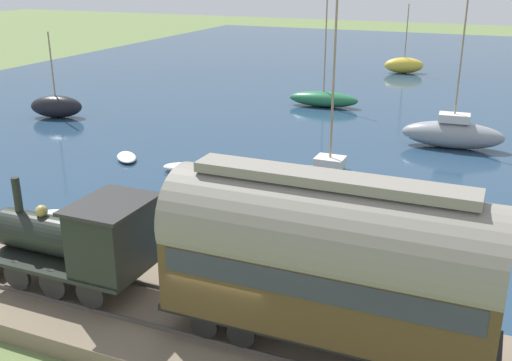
{
  "coord_description": "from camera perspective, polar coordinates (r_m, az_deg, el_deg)",
  "views": [
    {
      "loc": [
        -12.22,
        -5.86,
        9.66
      ],
      "look_at": [
        6.5,
        2.09,
        2.32
      ],
      "focal_mm": 42.0,
      "sensor_mm": 36.0,
      "label": 1
    }
  ],
  "objects": [
    {
      "name": "passenger_coach",
      "position": [
        14.46,
        6.78,
        -7.29
      ],
      "size": [
        2.61,
        8.22,
        4.52
      ],
      "color": "black",
      "rests_on": "rail_embankment"
    },
    {
      "name": "sailboat_teal",
      "position": [
        26.62,
        6.99,
        0.12
      ],
      "size": [
        1.72,
        4.18,
        8.45
      ],
      "rotation": [
        0.0,
        0.0,
        -0.01
      ],
      "color": "#1E707A",
      "rests_on": "harbor_water"
    },
    {
      "name": "ground_plane",
      "position": [
        16.64,
        -2.2,
        -15.66
      ],
      "size": [
        200.0,
        200.0,
        0.0
      ],
      "primitive_type": "plane",
      "color": "#607542"
    },
    {
      "name": "rowboat_far_out",
      "position": [
        32.17,
        -12.22,
        2.19
      ],
      "size": [
        2.13,
        2.04,
        0.3
      ],
      "rotation": [
        0.0,
        0.0,
        -0.84
      ],
      "color": "silver",
      "rests_on": "harbor_water"
    },
    {
      "name": "steam_locomotive",
      "position": [
        17.98,
        -16.13,
        -5.34
      ],
      "size": [
        2.42,
        5.34,
        3.12
      ],
      "color": "black",
      "rests_on": "rail_embankment"
    },
    {
      "name": "sailboat_black",
      "position": [
        42.48,
        -18.48,
        6.72
      ],
      "size": [
        2.53,
        3.8,
        5.64
      ],
      "rotation": [
        0.0,
        0.0,
        0.31
      ],
      "color": "black",
      "rests_on": "harbor_water"
    },
    {
      "name": "rowboat_mid_harbor",
      "position": [
        22.32,
        5.19,
        -5.44
      ],
      "size": [
        1.33,
        3.05,
        0.3
      ],
      "rotation": [
        0.0,
        0.0,
        0.13
      ],
      "color": "silver",
      "rests_on": "harbor_water"
    },
    {
      "name": "sailboat_green",
      "position": [
        43.79,
        6.44,
        7.75
      ],
      "size": [
        1.87,
        5.13,
        7.43
      ],
      "rotation": [
        0.0,
        0.0,
        0.07
      ],
      "color": "#236B42",
      "rests_on": "harbor_water"
    },
    {
      "name": "harbor_water",
      "position": [
        56.27,
        16.91,
        9.11
      ],
      "size": [
        80.0,
        80.0,
        0.01
      ],
      "color": "navy",
      "rests_on": "ground"
    },
    {
      "name": "sailboat_gray",
      "position": [
        35.17,
        18.21,
        4.28
      ],
      "size": [
        2.06,
        5.6,
        9.84
      ],
      "rotation": [
        0.0,
        0.0,
        0.07
      ],
      "color": "gray",
      "rests_on": "harbor_water"
    },
    {
      "name": "rowboat_off_pier",
      "position": [
        25.44,
        -20.52,
        -3.33
      ],
      "size": [
        2.58,
        2.26,
        0.38
      ],
      "rotation": [
        0.0,
        0.0,
        0.9
      ],
      "color": "silver",
      "rests_on": "harbor_water"
    },
    {
      "name": "rowboat_near_shore",
      "position": [
        29.78,
        -6.6,
        1.23
      ],
      "size": [
        1.59,
        2.57,
        0.44
      ],
      "rotation": [
        0.0,
        0.0,
        0.26
      ],
      "color": "silver",
      "rests_on": "harbor_water"
    },
    {
      "name": "sailboat_yellow",
      "position": [
        59.24,
        13.91,
        10.62
      ],
      "size": [
        2.53,
        3.93,
        6.31
      ],
      "rotation": [
        0.0,
        0.0,
        0.29
      ],
      "color": "gold",
      "rests_on": "harbor_water"
    },
    {
      "name": "rail_embankment",
      "position": [
        16.63,
        -1.91,
        -14.51
      ],
      "size": [
        4.82,
        56.0,
        0.67
      ],
      "color": "#756651",
      "rests_on": "ground"
    }
  ]
}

